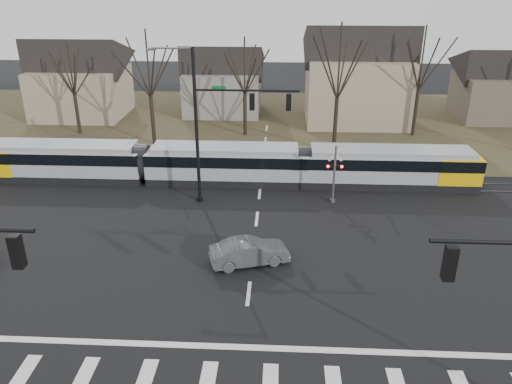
{
  "coord_description": "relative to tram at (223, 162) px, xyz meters",
  "views": [
    {
      "loc": [
        1.39,
        -18.09,
        14.29
      ],
      "look_at": [
        0.0,
        9.0,
        2.3
      ],
      "focal_mm": 35.0,
      "sensor_mm": 36.0,
      "label": 1
    }
  ],
  "objects": [
    {
      "name": "ground",
      "position": [
        2.76,
        -16.0,
        -1.52
      ],
      "size": [
        140.0,
        140.0,
        0.0
      ],
      "primitive_type": "plane",
      "color": "black"
    },
    {
      "name": "tree_row",
      "position": [
        4.76,
        10.0,
        3.48
      ],
      "size": [
        59.2,
        7.2,
        10.0
      ],
      "color": "black",
      "rests_on": "ground"
    },
    {
      "name": "house_a",
      "position": [
        -17.24,
        18.0,
        2.95
      ],
      "size": [
        9.72,
        8.64,
        8.6
      ],
      "color": "gray",
      "rests_on": "ground"
    },
    {
      "name": "sedan",
      "position": [
        2.63,
        -11.24,
        -0.83
      ],
      "size": [
        3.82,
        5.02,
        1.38
      ],
      "primitive_type": "imported",
      "rotation": [
        0.0,
        0.0,
        1.87
      ],
      "color": "#494B50",
      "rests_on": "ground"
    },
    {
      "name": "rail_pair",
      "position": [
        2.76,
        -0.2,
        -1.49
      ],
      "size": [
        90.0,
        1.52,
        0.06
      ],
      "color": "#59595E",
      "rests_on": "ground"
    },
    {
      "name": "tram",
      "position": [
        0.0,
        0.0,
        0.0
      ],
      "size": [
        36.72,
        2.73,
        2.78
      ],
      "color": "gray",
      "rests_on": "ground"
    },
    {
      "name": "house_c",
      "position": [
        11.76,
        17.0,
        3.72
      ],
      "size": [
        10.8,
        8.64,
        10.1
      ],
      "color": "gray",
      "rests_on": "ground"
    },
    {
      "name": "house_d",
      "position": [
        26.76,
        19.0,
        2.45
      ],
      "size": [
        8.64,
        7.56,
        7.65
      ],
      "color": "brown",
      "rests_on": "ground"
    },
    {
      "name": "stop_line",
      "position": [
        2.76,
        -17.8,
        -1.51
      ],
      "size": [
        28.0,
        0.35,
        0.01
      ],
      "primitive_type": "cube",
      "color": "silver",
      "rests_on": "ground"
    },
    {
      "name": "rail_crossing_signal",
      "position": [
        7.76,
        -3.21,
        0.37
      ],
      "size": [
        1.08,
        0.36,
        4.0
      ],
      "color": "#59595B",
      "rests_on": "ground"
    },
    {
      "name": "grass_verge",
      "position": [
        2.76,
        16.0,
        -1.51
      ],
      "size": [
        140.0,
        28.0,
        0.01
      ],
      "primitive_type": "cube",
      "color": "#38331E",
      "rests_on": "ground"
    },
    {
      "name": "house_b",
      "position": [
        -2.24,
        20.0,
        2.45
      ],
      "size": [
        8.64,
        7.56,
        7.65
      ],
      "color": "gray",
      "rests_on": "ground"
    },
    {
      "name": "signal_pole_far",
      "position": [
        0.35,
        -3.5,
        4.18
      ],
      "size": [
        9.28,
        0.44,
        10.2
      ],
      "color": "black",
      "rests_on": "ground"
    },
    {
      "name": "lane_dashes",
      "position": [
        2.76,
        -0.0,
        -1.51
      ],
      "size": [
        0.18,
        30.0,
        0.01
      ],
      "color": "silver",
      "rests_on": "ground"
    }
  ]
}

